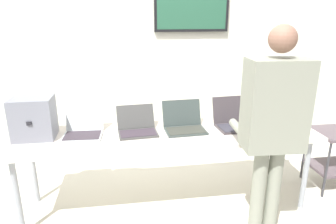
# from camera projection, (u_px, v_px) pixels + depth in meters

# --- Properties ---
(ground) EXTENTS (8.00, 8.00, 0.04)m
(ground) POSITION_uv_depth(u_px,v_px,m) (167.00, 205.00, 3.07)
(ground) COLOR beige
(back_wall) EXTENTS (8.00, 0.11, 2.72)m
(back_wall) POSITION_uv_depth(u_px,v_px,m) (154.00, 53.00, 3.71)
(back_wall) COLOR silver
(back_wall) RESTS_ON ground
(workbench) EXTENTS (2.80, 0.70, 0.77)m
(workbench) POSITION_uv_depth(u_px,v_px,m) (167.00, 138.00, 2.85)
(workbench) COLOR beige
(workbench) RESTS_ON ground
(equipment_box) EXTENTS (0.35, 0.29, 0.37)m
(equipment_box) POSITION_uv_depth(u_px,v_px,m) (34.00, 118.00, 2.67)
(equipment_box) COLOR slate
(equipment_box) RESTS_ON workbench
(laptop_station_0) EXTENTS (0.36, 0.38, 0.26)m
(laptop_station_0) POSITION_uv_depth(u_px,v_px,m) (83.00, 128.00, 2.78)
(laptop_station_0) COLOR #ACB5B8
(laptop_station_0) RESTS_ON workbench
(laptop_station_1) EXTENTS (0.38, 0.36, 0.23)m
(laptop_station_1) POSITION_uv_depth(u_px,v_px,m) (137.00, 127.00, 2.83)
(laptop_station_1) COLOR #3C3C3B
(laptop_station_1) RESTS_ON workbench
(laptop_station_2) EXTENTS (0.39, 0.35, 0.26)m
(laptop_station_2) POSITION_uv_depth(u_px,v_px,m) (184.00, 124.00, 2.89)
(laptop_station_2) COLOR #333C3B
(laptop_station_2) RESTS_ON workbench
(laptop_station_3) EXTENTS (0.39, 0.37, 0.27)m
(laptop_station_3) POSITION_uv_depth(u_px,v_px,m) (234.00, 120.00, 2.97)
(laptop_station_3) COLOR #3B3539
(laptop_station_3) RESTS_ON workbench
(laptop_station_4) EXTENTS (0.39, 0.30, 0.23)m
(laptop_station_4) POSITION_uv_depth(u_px,v_px,m) (280.00, 119.00, 3.04)
(laptop_station_4) COLOR #AFB0B9
(laptop_station_4) RESTS_ON workbench
(person) EXTENTS (0.46, 0.61, 1.76)m
(person) POSITION_uv_depth(u_px,v_px,m) (273.00, 121.00, 2.25)
(person) COLOR gray
(person) RESTS_ON ground
(coffee_mug) EXTENTS (0.09, 0.09, 0.09)m
(coffee_mug) POSITION_uv_depth(u_px,v_px,m) (249.00, 134.00, 2.68)
(coffee_mug) COLOR #394F9C
(coffee_mug) RESTS_ON workbench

